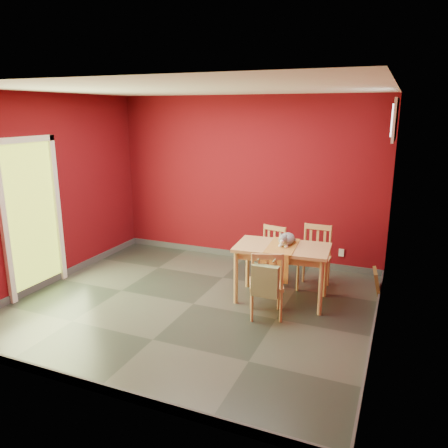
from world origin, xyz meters
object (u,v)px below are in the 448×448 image
at_px(chair_near, 266,283).
at_px(cat, 287,237).
at_px(chair_far_right, 315,257).
at_px(chair_far_left, 270,255).
at_px(picture_frame, 377,283).
at_px(dining_table, 282,253).
at_px(tote_bag, 265,281).

bearing_deg(chair_near, cat, 84.23).
xyz_separation_m(chair_far_right, chair_near, (-0.35, -1.15, -0.02)).
height_order(chair_far_left, chair_near, chair_near).
xyz_separation_m(chair_far_right, picture_frame, (0.85, 0.04, -0.28)).
relative_size(dining_table, chair_near, 1.46).
relative_size(chair_near, cat, 2.07).
bearing_deg(chair_far_right, tote_bag, -102.86).
distance_m(dining_table, tote_bag, 0.76).
xyz_separation_m(chair_far_left, picture_frame, (1.49, 0.10, -0.24)).
height_order(dining_table, chair_near, chair_near).
bearing_deg(chair_near, picture_frame, 44.67).
bearing_deg(cat, chair_near, -92.95).
height_order(tote_bag, picture_frame, tote_bag).
bearing_deg(picture_frame, chair_far_right, -177.34).
bearing_deg(chair_far_left, picture_frame, 3.68).
bearing_deg(cat, tote_bag, -88.57).
relative_size(chair_far_left, cat, 2.00).
relative_size(dining_table, cat, 3.03).
bearing_deg(tote_bag, dining_table, 90.49).
bearing_deg(tote_bag, chair_far_left, 104.24).
height_order(chair_far_right, picture_frame, chair_far_right).
distance_m(chair_far_left, tote_bag, 1.35).
relative_size(chair_far_left, picture_frame, 2.21).
bearing_deg(dining_table, chair_near, -93.98).
height_order(chair_far_right, chair_near, chair_far_right).
bearing_deg(dining_table, cat, 74.33).
bearing_deg(chair_far_left, cat, -51.85).
distance_m(chair_far_right, chair_near, 1.21).
bearing_deg(cat, picture_frame, 28.25).
height_order(cat, picture_frame, cat).
xyz_separation_m(chair_far_right, cat, (-0.29, -0.50, 0.40)).
distance_m(tote_bag, picture_frame, 1.85).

